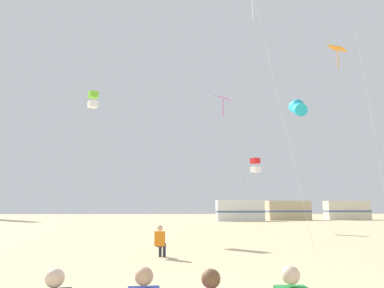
# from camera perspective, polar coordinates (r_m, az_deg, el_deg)

# --- Properties ---
(kite_flyer_standing) EXTENTS (0.43, 0.56, 1.16)m
(kite_flyer_standing) POSITION_cam_1_polar(r_m,az_deg,el_deg) (13.90, -4.91, -14.62)
(kite_flyer_standing) COLOR orange
(kite_flyer_standing) RESTS_ON ground
(kite_diamond_white) EXTENTS (2.76, 2.66, 11.71)m
(kite_diamond_white) POSITION_cam_1_polar(r_m,az_deg,el_deg) (18.24, 9.60, 20.48)
(kite_diamond_white) COLOR silver
(kite_diamond_white) RESTS_ON ground
(kite_diamond_orange) EXTENTS (2.81, 2.81, 10.71)m
(kite_diamond_orange) POSITION_cam_1_polar(r_m,az_deg,el_deg) (22.39, 21.92, 12.53)
(kite_diamond_orange) COLOR silver
(kite_diamond_orange) RESTS_ON ground
(kite_box_lime) EXTENTS (1.64, 1.37, 9.97)m
(kite_box_lime) POSITION_cam_1_polar(r_m,az_deg,el_deg) (27.40, -15.08, 6.62)
(kite_box_lime) COLOR silver
(kite_box_lime) RESTS_ON ground
(kite_diamond_magenta) EXTENTS (2.07, 2.07, 9.05)m
(kite_diamond_magenta) POSITION_cam_1_polar(r_m,az_deg,el_deg) (24.15, 4.97, 6.33)
(kite_diamond_magenta) COLOR silver
(kite_diamond_magenta) RESTS_ON ground
(kite_tube_cyan) EXTENTS (2.98, 3.06, 8.25)m
(kite_tube_cyan) POSITION_cam_1_polar(r_m,az_deg,el_deg) (22.44, 16.01, 5.43)
(kite_tube_cyan) COLOR silver
(kite_tube_cyan) RESTS_ON ground
(kite_box_scarlet) EXTENTS (1.50, 1.50, 5.76)m
(kite_box_scarlet) POSITION_cam_1_polar(r_m,az_deg,el_deg) (30.31, 9.76, -3.25)
(kite_box_scarlet) COLOR silver
(kite_box_scarlet) RESTS_ON ground
(rv_van_white) EXTENTS (6.49, 2.48, 2.80)m
(rv_van_white) POSITION_cam_1_polar(r_m,az_deg,el_deg) (51.65, 7.41, -10.18)
(rv_van_white) COLOR white
(rv_van_white) RESTS_ON ground
(rv_van_tan) EXTENTS (6.58, 2.77, 2.80)m
(rv_van_tan) POSITION_cam_1_polar(r_m,az_deg,el_deg) (56.91, 14.59, -9.91)
(rv_van_tan) COLOR #C6B28C
(rv_van_tan) RESTS_ON ground
(rv_van_cream) EXTENTS (6.50, 2.51, 2.80)m
(rv_van_cream) POSITION_cam_1_polar(r_m,az_deg,el_deg) (60.99, 22.83, -9.44)
(rv_van_cream) COLOR beige
(rv_van_cream) RESTS_ON ground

